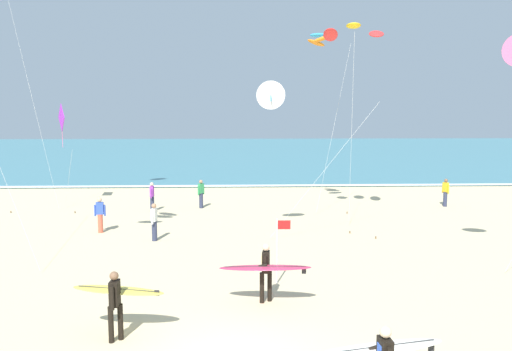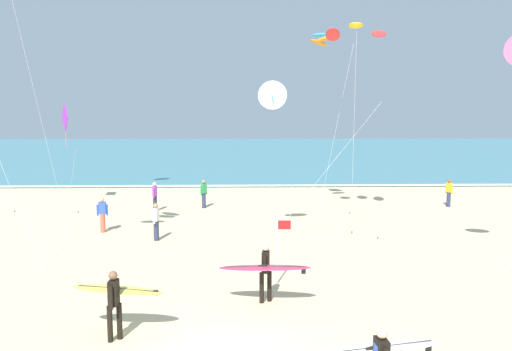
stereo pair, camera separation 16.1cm
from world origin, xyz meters
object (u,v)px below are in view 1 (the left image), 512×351
(kite_delta_ivory_low, at_px, (271,96))
(surfer_lead, at_px, (117,296))
(kite_arc_cobalt_distant, at_px, (319,39))
(bystander_purple_top, at_px, (152,197))
(bystander_green_top, at_px, (201,194))
(lifeguard_flag, at_px, (279,245))
(surfer_third, at_px, (265,268))
(bystander_blue_top, at_px, (100,215))
(kite_arc_golden_far, at_px, (353,32))
(bystander_white_top, at_px, (154,222))
(bystander_yellow_top, at_px, (445,192))
(kite_diamond_violet_near, at_px, (62,119))

(kite_delta_ivory_low, bearing_deg, surfer_lead, -114.88)
(kite_arc_cobalt_distant, height_order, bystander_purple_top, kite_arc_cobalt_distant)
(bystander_green_top, bearing_deg, lifeguard_flag, -75.31)
(surfer_lead, xyz_separation_m, bystander_green_top, (0.85, 16.40, -0.24))
(surfer_lead, bearing_deg, kite_arc_cobalt_distant, 64.15)
(surfer_third, relative_size, lifeguard_flag, 1.25)
(bystander_green_top, distance_m, bystander_purple_top, 2.72)
(surfer_third, bearing_deg, bystander_blue_top, 128.23)
(kite_arc_golden_far, relative_size, kite_delta_ivory_low, 1.40)
(bystander_white_top, height_order, lifeguard_flag, lifeguard_flag)
(lifeguard_flag, bearing_deg, bystander_purple_top, 116.53)
(bystander_blue_top, distance_m, bystander_yellow_top, 18.78)
(surfer_third, bearing_deg, bystander_white_top, 120.48)
(bystander_green_top, height_order, bystander_white_top, same)
(kite_diamond_violet_near, bearing_deg, kite_delta_ivory_low, -35.48)
(kite_diamond_violet_near, relative_size, bystander_blue_top, 3.65)
(bystander_white_top, bearing_deg, kite_arc_cobalt_distant, 34.60)
(bystander_blue_top, xyz_separation_m, bystander_purple_top, (1.52, 4.75, 0.00))
(surfer_third, relative_size, bystander_purple_top, 1.65)
(bystander_blue_top, bearing_deg, kite_arc_golden_far, 4.86)
(kite_arc_golden_far, bearing_deg, bystander_yellow_top, 35.56)
(surfer_lead, relative_size, bystander_purple_top, 1.39)
(kite_arc_cobalt_distant, relative_size, bystander_yellow_top, 5.84)
(bystander_white_top, bearing_deg, surfer_lead, -86.29)
(kite_delta_ivory_low, xyz_separation_m, bystander_yellow_top, (10.39, 7.18, -5.22))
(bystander_green_top, bearing_deg, kite_arc_golden_far, -32.52)
(kite_delta_ivory_low, height_order, bystander_green_top, kite_delta_ivory_low)
(kite_delta_ivory_low, relative_size, kite_arc_cobalt_distant, 0.72)
(kite_arc_cobalt_distant, distance_m, bystander_white_top, 12.36)
(surfer_third, bearing_deg, surfer_lead, -151.29)
(bystander_blue_top, bearing_deg, bystander_white_top, -30.03)
(surfer_third, height_order, bystander_yellow_top, surfer_third)
(bystander_green_top, height_order, bystander_purple_top, same)
(kite_diamond_violet_near, height_order, kite_arc_cobalt_distant, kite_arc_cobalt_distant)
(bystander_blue_top, distance_m, bystander_purple_top, 4.99)
(bystander_blue_top, distance_m, lifeguard_flag, 10.25)
(bystander_green_top, height_order, lifeguard_flag, lifeguard_flag)
(kite_diamond_violet_near, height_order, kite_arc_golden_far, kite_arc_golden_far)
(bystander_green_top, distance_m, lifeguard_flag, 13.13)
(surfer_third, relative_size, bystander_green_top, 1.65)
(bystander_blue_top, bearing_deg, bystander_green_top, 53.98)
(kite_arc_cobalt_distant, distance_m, bystander_purple_top, 12.02)
(kite_arc_golden_far, bearing_deg, kite_arc_cobalt_distant, 112.08)
(surfer_lead, height_order, surfer_third, same)
(kite_arc_golden_far, bearing_deg, bystander_green_top, 147.48)
(lifeguard_flag, bearing_deg, surfer_third, -106.67)
(surfer_lead, bearing_deg, bystander_white_top, 93.71)
(kite_delta_ivory_low, xyz_separation_m, bystander_blue_top, (-7.52, 1.55, -5.22))
(kite_arc_golden_far, relative_size, kite_arc_cobalt_distant, 1.00)
(lifeguard_flag, bearing_deg, bystander_yellow_top, 50.41)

